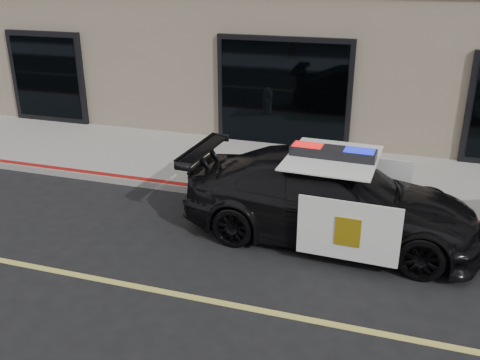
% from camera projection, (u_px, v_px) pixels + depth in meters
% --- Properties ---
extents(ground, '(120.00, 120.00, 0.00)m').
position_uv_depth(ground, '(233.00, 305.00, 7.60)').
color(ground, black).
rests_on(ground, ground).
extents(sidewalk_n, '(60.00, 3.50, 0.15)m').
position_uv_depth(sidewalk_n, '(306.00, 173.00, 12.20)').
color(sidewalk_n, gray).
rests_on(sidewalk_n, ground).
extents(police_car, '(2.56, 5.26, 1.67)m').
position_uv_depth(police_car, '(330.00, 198.00, 9.23)').
color(police_car, black).
rests_on(police_car, ground).
extents(fire_hydrant, '(0.37, 0.52, 0.82)m').
position_uv_depth(fire_hydrant, '(197.00, 162.00, 11.52)').
color(fire_hydrant, beige).
rests_on(fire_hydrant, sidewalk_n).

